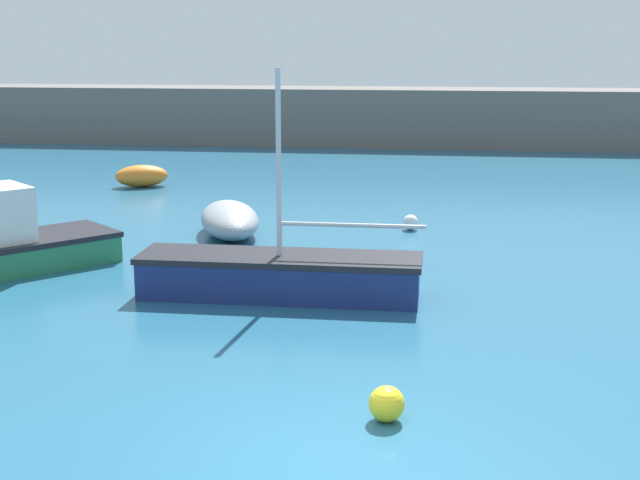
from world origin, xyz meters
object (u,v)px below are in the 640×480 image
mooring_buoy_yellow (387,404)px  mooring_buoy_white (410,222)px  fishing_dinghy_green (142,176)px  sailboat_twin_hulled (280,275)px  rowboat_white_midwater (230,220)px

mooring_buoy_yellow → mooring_buoy_white: size_ratio=1.19×
fishing_dinghy_green → mooring_buoy_yellow: size_ratio=4.10×
sailboat_twin_hulled → fishing_dinghy_green: (-7.19, 12.79, -0.06)m
sailboat_twin_hulled → fishing_dinghy_green: bearing=-60.6°
fishing_dinghy_green → mooring_buoy_yellow: fishing_dinghy_green is taller
fishing_dinghy_green → mooring_buoy_white: size_ratio=4.88×
rowboat_white_midwater → mooring_buoy_white: size_ratio=9.08×
fishing_dinghy_green → mooring_buoy_yellow: (9.68, -18.53, -0.13)m
sailboat_twin_hulled → mooring_buoy_white: bearing=-109.5°
mooring_buoy_yellow → fishing_dinghy_green: bearing=117.6°
rowboat_white_midwater → mooring_buoy_white: 4.91m
rowboat_white_midwater → fishing_dinghy_green: (-4.89, 7.37, -0.05)m
mooring_buoy_yellow → rowboat_white_midwater: bearing=113.2°
rowboat_white_midwater → sailboat_twin_hulled: bearing=-175.1°
rowboat_white_midwater → fishing_dinghy_green: bearing=15.4°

